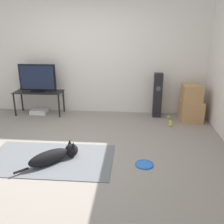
{
  "coord_description": "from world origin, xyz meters",
  "views": [
    {
      "loc": [
        0.95,
        -3.5,
        1.87
      ],
      "look_at": [
        0.6,
        0.71,
        0.45
      ],
      "focal_mm": 40.0,
      "sensor_mm": 36.0,
      "label": 1
    }
  ],
  "objects": [
    {
      "name": "floor_speaker",
      "position": [
        1.5,
        1.83,
        0.48
      ],
      "size": [
        0.18,
        0.19,
        0.97
      ],
      "color": "black",
      "rests_on": "ground_plane"
    },
    {
      "name": "cardboard_box_upper",
      "position": [
        2.18,
        1.66,
        0.6
      ],
      "size": [
        0.39,
        0.45,
        0.33
      ],
      "color": "tan",
      "rests_on": "cardboard_box_lower"
    },
    {
      "name": "tennis_ball_near_speaker",
      "position": [
        1.73,
        1.24,
        0.03
      ],
      "size": [
        0.07,
        0.07,
        0.07
      ],
      "color": "#C6E033",
      "rests_on": "ground_plane"
    },
    {
      "name": "tv",
      "position": [
        -1.14,
        1.78,
        0.83
      ],
      "size": [
        0.82,
        0.2,
        0.6
      ],
      "color": "black",
      "rests_on": "tv_stand"
    },
    {
      "name": "dog",
      "position": [
        -0.14,
        -0.35,
        0.12
      ],
      "size": [
        0.75,
        0.72,
        0.26
      ],
      "color": "black",
      "rests_on": "area_rug"
    },
    {
      "name": "cardboard_box_lower",
      "position": [
        2.2,
        1.65,
        0.22
      ],
      "size": [
        0.44,
        0.52,
        0.43
      ],
      "color": "tan",
      "rests_on": "ground_plane"
    },
    {
      "name": "game_console",
      "position": [
        -1.19,
        1.81,
        0.05
      ],
      "size": [
        0.36,
        0.29,
        0.09
      ],
      "color": "white",
      "rests_on": "ground_plane"
    },
    {
      "name": "tv_stand",
      "position": [
        -1.14,
        1.78,
        0.46
      ],
      "size": [
        1.06,
        0.44,
        0.53
      ],
      "color": "black",
      "rests_on": "ground_plane"
    },
    {
      "name": "tennis_ball_by_boxes",
      "position": [
        1.75,
        1.4,
        0.03
      ],
      "size": [
        0.07,
        0.07,
        0.07
      ],
      "color": "#C6E033",
      "rests_on": "ground_plane"
    },
    {
      "name": "frisbee",
      "position": [
        1.15,
        -0.32,
        0.01
      ],
      "size": [
        0.27,
        0.27,
        0.03
      ],
      "color": "blue",
      "rests_on": "ground_plane"
    },
    {
      "name": "wall_back",
      "position": [
        0.0,
        2.1,
        1.27
      ],
      "size": [
        8.0,
        0.06,
        2.55
      ],
      "color": "silver",
      "rests_on": "ground_plane"
    },
    {
      "name": "area_rug",
      "position": [
        -0.26,
        -0.27,
        0.01
      ],
      "size": [
        1.89,
        1.06,
        0.01
      ],
      "color": "slate",
      "rests_on": "ground_plane"
    },
    {
      "name": "ground_plane",
      "position": [
        0.0,
        0.0,
        0.0
      ],
      "size": [
        12.0,
        12.0,
        0.0
      ],
      "primitive_type": "plane",
      "color": "gray"
    },
    {
      "name": "tennis_ball_loose_on_carpet",
      "position": [
        1.75,
        1.71,
        0.03
      ],
      "size": [
        0.07,
        0.07,
        0.07
      ],
      "color": "#C6E033",
      "rests_on": "ground_plane"
    }
  ]
}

